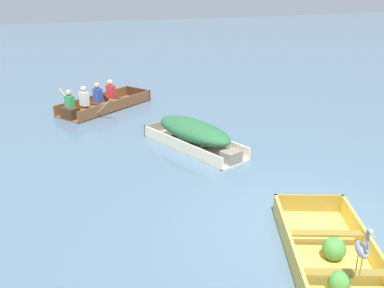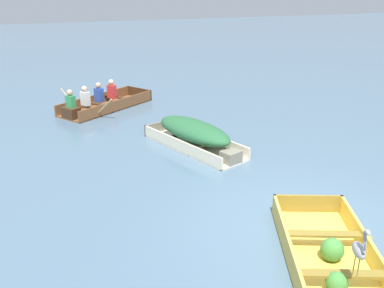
# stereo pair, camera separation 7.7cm
# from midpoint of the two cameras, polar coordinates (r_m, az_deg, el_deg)

# --- Properties ---
(ground_plane) EXTENTS (80.00, 80.00, 0.00)m
(ground_plane) POSITION_cam_midpoint_polar(r_m,az_deg,el_deg) (7.90, 15.43, -10.58)
(ground_plane) COLOR slate
(dinghy_yellow_foreground) EXTENTS (2.35, 3.51, 0.40)m
(dinghy_yellow_foreground) POSITION_cam_midpoint_polar(r_m,az_deg,el_deg) (6.81, 18.74, -15.28)
(dinghy_yellow_foreground) COLOR #E5BC47
(dinghy_yellow_foreground) RESTS_ON ground
(skiff_cream_near_moored) EXTENTS (1.99, 3.17, 0.72)m
(skiff_cream_near_moored) POSITION_cam_midpoint_polar(r_m,az_deg,el_deg) (10.83, 0.52, 1.42)
(skiff_cream_near_moored) COLOR beige
(skiff_cream_near_moored) RESTS_ON ground
(rowboat_wooden_brown_with_crew) EXTENTS (3.35, 2.89, 0.93)m
(rowboat_wooden_brown_with_crew) POSITION_cam_midpoint_polar(r_m,az_deg,el_deg) (14.43, -11.97, 5.35)
(rowboat_wooden_brown_with_crew) COLOR brown
(rowboat_wooden_brown_with_crew) RESTS_ON ground
(heron_on_dinghy) EXTENTS (0.24, 0.45, 0.84)m
(heron_on_dinghy) POSITION_cam_midpoint_polar(r_m,az_deg,el_deg) (5.97, 21.79, -12.92)
(heron_on_dinghy) COLOR olive
(heron_on_dinghy) RESTS_ON dinghy_yellow_foreground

